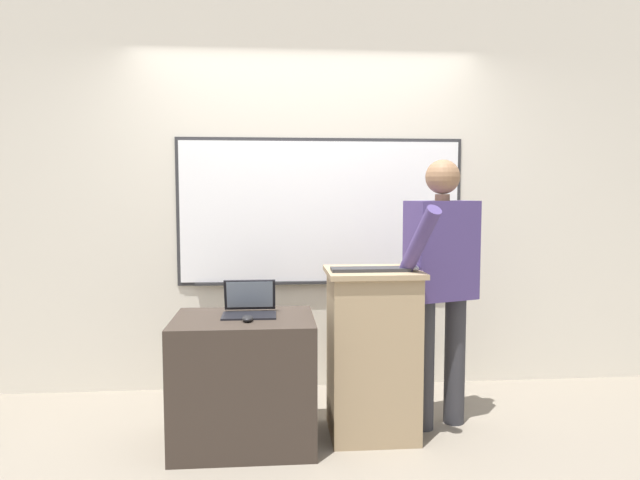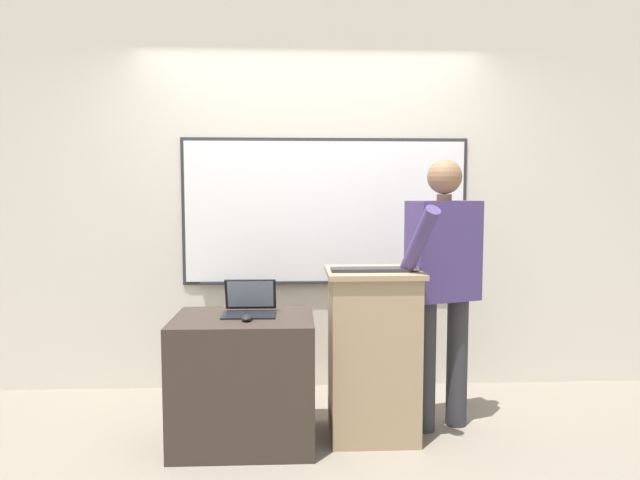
# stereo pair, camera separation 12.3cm
# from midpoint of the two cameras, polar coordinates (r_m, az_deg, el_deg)

# --- Properties ---
(ground_plane) EXTENTS (30.00, 30.00, 0.00)m
(ground_plane) POSITION_cam_midpoint_polar(r_m,az_deg,el_deg) (3.26, -1.12, -21.84)
(ground_plane) COLOR gray
(back_wall) EXTENTS (6.40, 0.17, 2.92)m
(back_wall) POSITION_cam_midpoint_polar(r_m,az_deg,el_deg) (4.27, -2.24, 4.71)
(back_wall) COLOR beige
(back_wall) RESTS_ON ground_plane
(lectern_podium) EXTENTS (0.55, 0.50, 1.00)m
(lectern_podium) POSITION_cam_midpoint_polar(r_m,az_deg,el_deg) (3.50, 4.23, -11.10)
(lectern_podium) COLOR tan
(lectern_podium) RESTS_ON ground_plane
(side_desk) EXTENTS (0.81, 0.61, 0.74)m
(side_desk) POSITION_cam_midpoint_polar(r_m,az_deg,el_deg) (3.44, -8.63, -13.71)
(side_desk) COLOR #382D26
(side_desk) RESTS_ON ground_plane
(person_presenter) EXTENTS (0.59, 0.63, 1.66)m
(person_presenter) POSITION_cam_midpoint_polar(r_m,az_deg,el_deg) (3.57, 11.07, -3.38)
(person_presenter) COLOR #333338
(person_presenter) RESTS_ON ground_plane
(laptop) EXTENTS (0.31, 0.27, 0.20)m
(laptop) POSITION_cam_midpoint_polar(r_m,az_deg,el_deg) (3.42, -8.10, -6.31)
(laptop) COLOR black
(laptop) RESTS_ON side_desk
(wireless_keyboard) EXTENTS (0.45, 0.14, 0.02)m
(wireless_keyboard) POSITION_cam_midpoint_polar(r_m,az_deg,el_deg) (3.33, 3.98, -2.94)
(wireless_keyboard) COLOR #2D2D30
(wireless_keyboard) RESTS_ON lectern_podium
(computer_mouse_by_laptop) EXTENTS (0.06, 0.10, 0.03)m
(computer_mouse_by_laptop) POSITION_cam_midpoint_polar(r_m,az_deg,el_deg) (3.23, -8.35, -7.77)
(computer_mouse_by_laptop) COLOR black
(computer_mouse_by_laptop) RESTS_ON side_desk
(computer_mouse_by_keyboard) EXTENTS (0.06, 0.10, 0.03)m
(computer_mouse_by_keyboard) POSITION_cam_midpoint_polar(r_m,az_deg,el_deg) (3.36, 8.31, -2.78)
(computer_mouse_by_keyboard) COLOR #BCBCC1
(computer_mouse_by_keyboard) RESTS_ON lectern_podium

